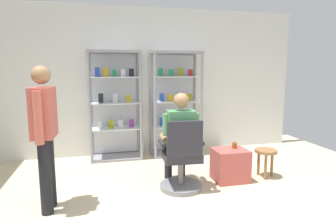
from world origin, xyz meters
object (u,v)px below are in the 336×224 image
Objects in this scene: storage_crate at (230,165)px; standing_customer at (44,130)px; office_chair at (182,162)px; display_cabinet_left at (115,104)px; seated_shopkeeper at (179,135)px; display_cabinet_right at (175,103)px; tea_glass at (234,145)px; wooden_stool at (266,155)px.

storage_crate is 2.51m from standing_customer.
display_cabinet_left is at bearing 114.54° from office_chair.
standing_customer reaches higher than office_chair.
office_chair is (0.76, -1.65, -0.57)m from display_cabinet_left.
seated_shopkeeper reaches higher than office_chair.
display_cabinet_right is at bearing 78.23° from office_chair.
standing_customer reaches higher than storage_crate.
wooden_stool is (0.49, -0.04, -0.17)m from tea_glass.
office_chair is 0.88m from tea_glass.
wooden_stool is (2.09, -1.49, -0.63)m from display_cabinet_left.
tea_glass is at bearing -70.83° from display_cabinet_right.
display_cabinet_right reaches higher than seated_shopkeeper.
tea_glass is (1.60, -1.44, -0.46)m from display_cabinet_left.
office_chair is 2.30× the size of wooden_stool.
seated_shopkeeper is 1.67m from standing_customer.
tea_glass is at bearing -42.04° from display_cabinet_left.
standing_customer reaches higher than seated_shopkeeper.
office_chair is 10.88× the size of tea_glass.
display_cabinet_left is at bearing 135.56° from storage_crate.
storage_crate is at bearing -149.54° from tea_glass.
display_cabinet_right is 1.78m from office_chair.
storage_crate is (0.77, 0.16, -0.16)m from office_chair.
display_cabinet_right is 2.67m from standing_customer.
seated_shopkeeper is 2.75× the size of storage_crate.
standing_customer is at bearing -174.38° from office_chair.
seated_shopkeeper is (-0.33, -1.49, -0.25)m from display_cabinet_right.
display_cabinet_right is 21.53× the size of tea_glass.
seated_shopkeeper is (0.77, -1.49, -0.25)m from display_cabinet_left.
wooden_stool is at bearing 0.58° from storage_crate.
tea_glass is at bearing 8.50° from standing_customer.
display_cabinet_right is 1.72m from storage_crate.
display_cabinet_right is at bearing 123.71° from wooden_stool.
tea_glass is at bearing 3.14° from seated_shopkeeper.
seated_shopkeeper is 0.86m from tea_glass.
standing_customer is (-1.62, -0.16, 0.54)m from office_chair.
display_cabinet_left is at bearing 117.16° from seated_shopkeeper.
office_chair reaches higher than wooden_stool.
display_cabinet_left is 4.56× the size of wooden_stool.
wooden_stool is (2.95, 0.33, -0.60)m from standing_customer.
seated_shopkeeper reaches higher than wooden_stool.
tea_glass is 0.21× the size of wooden_stool.
display_cabinet_left is 21.53× the size of tea_glass.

